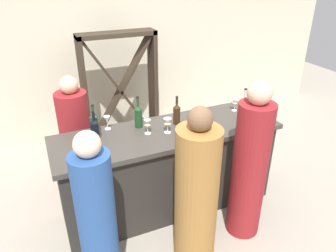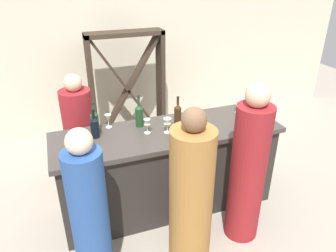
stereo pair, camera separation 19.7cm
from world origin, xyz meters
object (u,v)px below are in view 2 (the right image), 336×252
object	(u,v)px
wine_rack	(128,90)
wine_bottle_center_olive_green	(139,115)
person_left_guest	(248,171)
person_right_guest	(90,217)
wine_bottle_second_right_amber_brown	(178,114)
person_server_behind	(80,137)
wine_glass_far_center	(108,119)
person_center_guest	(191,196)
wine_glass_near_center	(167,123)
wine_bottle_second_left_olive_green	(95,121)
wine_bottle_rightmost_clear_pale	(247,108)
wine_glass_far_left	(239,105)
wine_glass_near_right	(147,124)
wine_glass_near_left	(179,132)
wine_bottle_leftmost_near_black	(95,127)

from	to	relation	value
wine_rack	wine_bottle_center_olive_green	xyz separation A→B (m)	(-0.21, -1.46, 0.26)
person_left_guest	person_right_guest	distance (m)	1.48
wine_bottle_second_right_amber_brown	person_server_behind	bearing A→B (deg)	146.37
wine_rack	wine_glass_far_center	world-z (taller)	wine_rack
wine_bottle_second_right_amber_brown	person_center_guest	xyz separation A→B (m)	(-0.20, -0.85, -0.38)
wine_glass_near_center	person_right_guest	world-z (taller)	person_right_guest
wine_bottle_second_left_olive_green	wine_bottle_rightmost_clear_pale	xyz separation A→B (m)	(1.63, -0.23, 0.00)
wine_glass_far_center	wine_bottle_rightmost_clear_pale	bearing A→B (deg)	-10.71
wine_bottle_second_right_amber_brown	wine_glass_far_left	world-z (taller)	wine_bottle_second_right_amber_brown
wine_glass_near_center	person_center_guest	world-z (taller)	person_center_guest
wine_rack	wine_glass_near_right	xyz separation A→B (m)	(-0.17, -1.63, 0.23)
wine_bottle_second_left_olive_green	wine_glass_near_right	distance (m)	0.53
wine_bottle_second_left_olive_green	wine_bottle_rightmost_clear_pale	size ratio (longest dim) A/B	0.99
wine_rack	wine_glass_near_center	bearing A→B (deg)	-89.33
wine_glass_near_left	wine_glass_far_center	xyz separation A→B (m)	(-0.58, 0.53, 0.00)
wine_glass_near_center	person_center_guest	distance (m)	0.80
wine_rack	person_server_behind	distance (m)	1.21
wine_bottle_leftmost_near_black	wine_bottle_second_right_amber_brown	bearing A→B (deg)	-0.01
wine_bottle_second_left_olive_green	person_left_guest	bearing A→B (deg)	-34.88
wine_glass_near_right	wine_glass_far_center	xyz separation A→B (m)	(-0.35, 0.26, -0.00)
wine_rack	person_right_guest	xyz separation A→B (m)	(-0.88, -2.35, -0.15)
wine_glass_near_left	wine_glass_far_left	world-z (taller)	wine_glass_near_left
wine_bottle_center_olive_green	wine_glass_far_center	world-z (taller)	wine_bottle_center_olive_green
wine_bottle_second_left_olive_green	person_right_guest	size ratio (longest dim) A/B	0.21
wine_bottle_rightmost_clear_pale	person_left_guest	distance (m)	0.82
wine_glass_far_left	person_right_guest	world-z (taller)	person_right_guest
wine_bottle_center_olive_green	person_server_behind	distance (m)	0.93
wine_bottle_second_right_amber_brown	wine_bottle_rightmost_clear_pale	size ratio (longest dim) A/B	0.98
wine_glass_near_right	wine_glass_near_center	bearing A→B (deg)	-17.41
wine_bottle_center_olive_green	person_center_guest	bearing A→B (deg)	-78.21
wine_bottle_center_olive_green	wine_glass_near_left	world-z (taller)	wine_bottle_center_olive_green
wine_rack	person_right_guest	size ratio (longest dim) A/B	1.13
wine_bottle_center_olive_green	wine_glass_far_left	distance (m)	1.16
wine_glass_near_center	wine_glass_near_right	size ratio (longest dim) A/B	1.03
wine_bottle_center_olive_green	person_center_guest	size ratio (longest dim) A/B	0.22
wine_bottle_second_left_olive_green	wine_glass_near_left	world-z (taller)	wine_bottle_second_left_olive_green
person_right_guest	wine_glass_near_right	bearing A→B (deg)	-22.45
person_center_guest	wine_bottle_rightmost_clear_pale	bearing A→B (deg)	-58.17
wine_bottle_second_left_olive_green	wine_glass_near_center	distance (m)	0.73
wine_bottle_second_right_amber_brown	wine_glass_near_right	world-z (taller)	wine_bottle_second_right_amber_brown
wine_bottle_rightmost_clear_pale	person_server_behind	distance (m)	1.97
wine_glass_near_left	person_server_behind	distance (m)	1.39
wine_bottle_center_olive_green	person_right_guest	distance (m)	1.19
wine_bottle_leftmost_near_black	wine_glass_far_left	xyz separation A→B (m)	(1.63, 0.04, -0.02)
person_center_guest	wine_glass_near_left	bearing A→B (deg)	-13.64
wine_bottle_leftmost_near_black	wine_bottle_center_olive_green	distance (m)	0.48
wine_glass_far_left	person_right_guest	distance (m)	2.05
wine_glass_far_left	wine_glass_far_center	size ratio (longest dim) A/B	0.97
wine_bottle_second_right_amber_brown	wine_glass_near_left	bearing A→B (deg)	-109.85
wine_glass_near_center	person_server_behind	distance (m)	1.22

